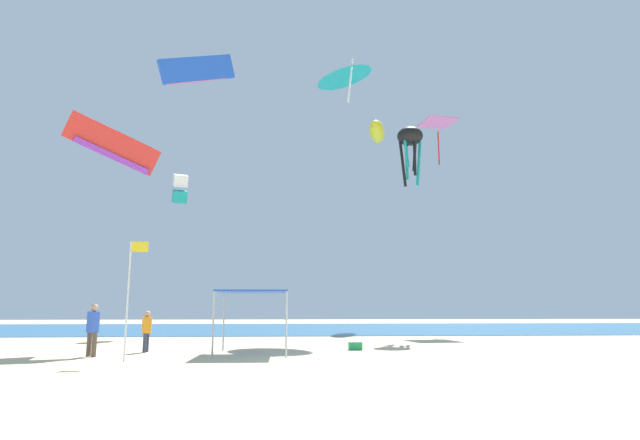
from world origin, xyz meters
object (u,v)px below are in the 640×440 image
object	(u,v)px
kite_parafoil_red	(113,145)
person_leftmost	(93,325)
person_central	(147,328)
kite_parafoil_blue	(198,70)
cooler_box	(355,346)
kite_inflatable_yellow	(377,132)
kite_delta_teal	(343,73)
kite_diamond_pink	(438,125)
kite_octopus_black	(410,139)
banner_flag	(130,289)
kite_box_white	(180,189)
canopy_tent	(253,294)

from	to	relation	value
kite_parafoil_red	person_leftmost	bearing A→B (deg)	-96.32
person_central	kite_parafoil_blue	bearing A→B (deg)	1.06
cooler_box	kite_inflatable_yellow	bearing A→B (deg)	77.26
kite_inflatable_yellow	kite_delta_teal	bearing A→B (deg)	173.18
kite_diamond_pink	kite_octopus_black	world-z (taller)	kite_diamond_pink
kite_delta_teal	kite_parafoil_blue	world-z (taller)	kite_delta_teal
person_leftmost	banner_flag	bearing A→B (deg)	-5.61
person_leftmost	kite_delta_teal	size ratio (longest dim) A/B	0.41
kite_box_white	kite_inflatable_yellow	world-z (taller)	kite_inflatable_yellow
kite_parafoil_red	kite_inflatable_yellow	size ratio (longest dim) A/B	0.87
kite_octopus_black	kite_parafoil_blue	bearing A→B (deg)	145.68
cooler_box	kite_parafoil_red	bearing A→B (deg)	167.41
kite_octopus_black	kite_parafoil_red	bearing A→B (deg)	155.89
canopy_tent	cooler_box	world-z (taller)	canopy_tent
kite_delta_teal	canopy_tent	bearing A→B (deg)	148.27
banner_flag	kite_octopus_black	world-z (taller)	kite_octopus_black
kite_parafoil_red	cooler_box	bearing A→B (deg)	-35.61
kite_parafoil_red	kite_inflatable_yellow	xyz separation A→B (m)	(16.48, 20.36, 8.18)
kite_box_white	kite_delta_teal	xyz separation A→B (m)	(10.85, -0.52, 8.20)
kite_delta_teal	kite_octopus_black	size ratio (longest dim) A/B	1.19
kite_diamond_pink	kite_inflatable_yellow	size ratio (longest dim) A/B	0.70
kite_parafoil_red	kite_octopus_black	size ratio (longest dim) A/B	1.14
kite_box_white	kite_parafoil_red	bearing A→B (deg)	62.21
person_leftmost	kite_delta_teal	world-z (taller)	kite_delta_teal
cooler_box	kite_parafoil_red	distance (m)	14.84
canopy_tent	kite_diamond_pink	distance (m)	26.01
kite_parafoil_red	kite_parafoil_blue	size ratio (longest dim) A/B	1.07
person_leftmost	cooler_box	size ratio (longest dim) A/B	3.29
person_central	kite_inflatable_yellow	distance (m)	31.81
kite_parafoil_blue	kite_inflatable_yellow	bearing A→B (deg)	-159.90
kite_inflatable_yellow	kite_parafoil_blue	xyz separation A→B (m)	(-13.34, -16.54, -2.38)
person_central	kite_box_white	distance (m)	15.09
kite_parafoil_blue	cooler_box	bearing A→B (deg)	111.15
kite_parafoil_red	kite_parafoil_blue	distance (m)	7.62
kite_diamond_pink	kite_inflatable_yellow	bearing A→B (deg)	-160.26
cooler_box	kite_delta_teal	size ratio (longest dim) A/B	0.12
kite_diamond_pink	kite_delta_teal	bearing A→B (deg)	-67.59
canopy_tent	kite_inflatable_yellow	distance (m)	30.32
person_leftmost	person_central	xyz separation A→B (m)	(1.46, 1.74, -0.16)
kite_parafoil_red	kite_diamond_pink	bearing A→B (deg)	11.39
cooler_box	canopy_tent	bearing A→B (deg)	-159.94
cooler_box	kite_octopus_black	xyz separation A→B (m)	(4.83, 9.11, 12.10)
kite_parafoil_red	kite_octopus_black	world-z (taller)	kite_octopus_black
person_leftmost	kite_diamond_pink	world-z (taller)	kite_diamond_pink
kite_diamond_pink	kite_parafoil_blue	distance (m)	19.77
person_central	canopy_tent	bearing A→B (deg)	-99.84
kite_diamond_pink	kite_box_white	xyz separation A→B (m)	(-18.90, -4.54, -6.50)
person_leftmost	kite_diamond_pink	distance (m)	30.31
kite_box_white	kite_inflatable_yellow	xyz separation A→B (m)	(15.20, 11.08, 8.17)
banner_flag	kite_diamond_pink	xyz separation A→B (m)	(16.97, 20.35, 13.61)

